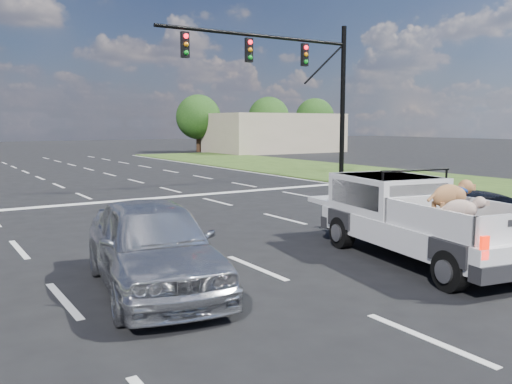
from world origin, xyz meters
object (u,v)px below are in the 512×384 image
Objects in this scene: black_coupe at (483,226)px; silver_sedan at (153,245)px; pickup_truck at (414,218)px; traffic_signal at (301,76)px.

silver_sedan is at bearing 179.44° from black_coupe.
pickup_truck is 1.14× the size of black_coupe.
black_coupe is at bearing -110.62° from traffic_signal.
black_coupe is at bearing -3.78° from silver_sedan.
black_coupe is (-4.60, -12.24, -4.08)m from traffic_signal.
traffic_signal is at bearing 53.61° from silver_sedan.
black_coupe is (6.46, -1.53, -0.10)m from silver_sedan.
pickup_truck is (-5.96, -11.62, -3.89)m from traffic_signal.
traffic_signal is 13.70m from black_coupe.
silver_sedan is 0.99× the size of black_coupe.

